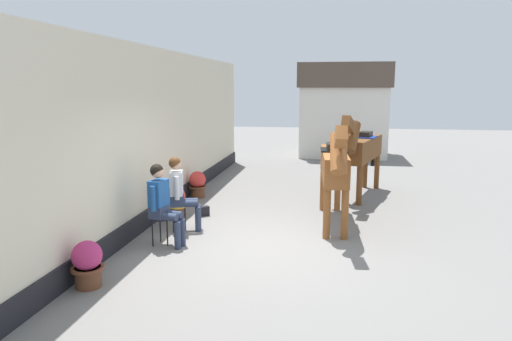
% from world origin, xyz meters
% --- Properties ---
extents(ground_plane, '(40.00, 40.00, 0.00)m').
position_xyz_m(ground_plane, '(0.00, 3.00, 0.00)').
color(ground_plane, slate).
extents(pub_facade_wall, '(0.34, 14.00, 3.40)m').
position_xyz_m(pub_facade_wall, '(-2.55, 1.50, 1.54)').
color(pub_facade_wall, beige).
rests_on(pub_facade_wall, ground_plane).
extents(distant_cottage, '(3.40, 2.60, 3.50)m').
position_xyz_m(distant_cottage, '(1.40, 10.83, 1.80)').
color(distant_cottage, silver).
rests_on(distant_cottage, ground_plane).
extents(seated_visitor_near, '(0.61, 0.48, 1.39)m').
position_xyz_m(seated_visitor_near, '(-1.73, -0.33, 0.78)').
color(seated_visitor_near, black).
rests_on(seated_visitor_near, ground_plane).
extents(seated_visitor_far, '(0.61, 0.48, 1.39)m').
position_xyz_m(seated_visitor_far, '(-1.70, 0.51, 0.78)').
color(seated_visitor_far, gold).
rests_on(seated_visitor_far, ground_plane).
extents(saddled_horse_near, '(0.57, 3.00, 2.06)m').
position_xyz_m(saddled_horse_near, '(1.09, 1.33, 1.16)').
color(saddled_horse_near, brown).
rests_on(saddled_horse_near, ground_plane).
extents(saddled_horse_far, '(1.11, 2.91, 2.06)m').
position_xyz_m(saddled_horse_far, '(1.75, 3.84, 1.16)').
color(saddled_horse_far, brown).
rests_on(saddled_horse_far, ground_plane).
extents(flower_planter_nearest, '(0.43, 0.43, 0.64)m').
position_xyz_m(flower_planter_nearest, '(-2.13, -2.09, 0.33)').
color(flower_planter_nearest, brown).
rests_on(flower_planter_nearest, ground_plane).
extents(flower_planter_inner_far, '(0.43, 0.43, 0.64)m').
position_xyz_m(flower_planter_inner_far, '(-2.10, 1.37, 0.33)').
color(flower_planter_inner_far, brown).
rests_on(flower_planter_inner_far, ground_plane).
extents(flower_planter_farthest, '(0.43, 0.43, 0.64)m').
position_xyz_m(flower_planter_farthest, '(-2.15, 3.09, 0.33)').
color(flower_planter_farthest, brown).
rests_on(flower_planter_farthest, ground_plane).
extents(satchel_bag, '(0.29, 0.27, 0.20)m').
position_xyz_m(satchel_bag, '(-1.58, 1.51, 0.10)').
color(satchel_bag, black).
rests_on(satchel_bag, ground_plane).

